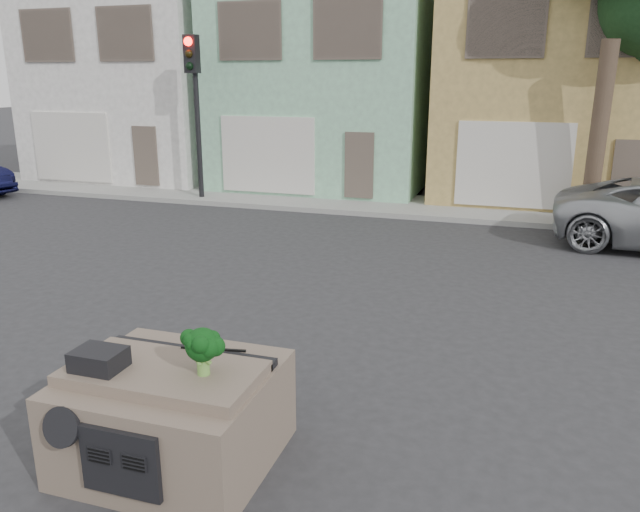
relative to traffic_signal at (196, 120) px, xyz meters
The scene contains 11 objects.
ground_plane 11.79m from the traffic_signal, 55.62° to the right, with size 120.00×120.00×0.00m, color #303033.
sidewalk 7.03m from the traffic_signal, ahead, with size 40.00×3.00×0.15m, color gray.
townhouse_white 6.84m from the traffic_signal, 131.99° to the left, with size 7.20×8.20×7.55m, color silver.
townhouse_mint 5.96m from the traffic_signal, 59.04° to the left, with size 7.20×8.20×7.55m, color #8ECAA3.
townhouse_tan 11.69m from the traffic_signal, 25.46° to the left, with size 7.20×8.20×7.55m, color tan.
traffic_signal is the anchor object (origin of this frame).
tree_near 11.63m from the traffic_signal, ahead, with size 4.40×4.00×8.50m, color #183819.
car_dashboard 14.23m from the traffic_signal, 62.53° to the right, with size 2.00×1.80×1.12m, color #6F5F50.
instrument_hump 14.21m from the traffic_signal, 65.26° to the right, with size 0.48×0.38×0.20m, color black.
wiper_arm 13.96m from the traffic_signal, 60.78° to the right, with size 0.70×0.03×0.02m, color black.
broccoli 14.47m from the traffic_signal, 61.21° to the right, with size 0.40×0.40×0.48m, color black.
Camera 1 is at (3.19, -7.97, 3.88)m, focal length 35.00 mm.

